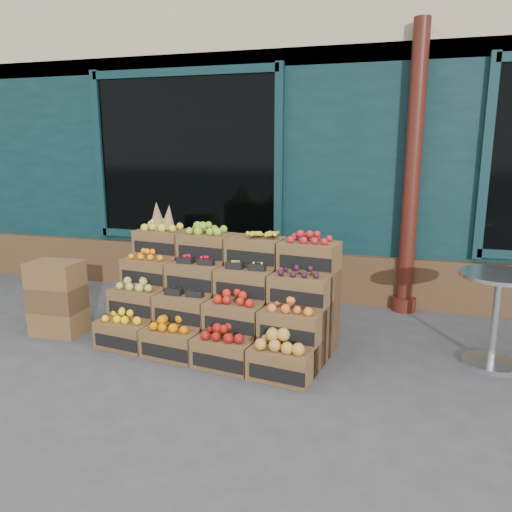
# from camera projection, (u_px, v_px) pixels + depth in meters

# --- Properties ---
(ground) EXTENTS (60.00, 60.00, 0.00)m
(ground) POSITION_uv_depth(u_px,v_px,m) (255.00, 371.00, 4.29)
(ground) COLOR #404043
(ground) RESTS_ON ground
(shop_facade) EXTENTS (12.00, 6.24, 4.80)m
(shop_facade) POSITION_uv_depth(u_px,v_px,m) (342.00, 115.00, 8.54)
(shop_facade) COLOR #0C272A
(shop_facade) RESTS_ON ground
(crate_display) EXTENTS (2.24, 1.30, 1.33)m
(crate_display) POSITION_uv_depth(u_px,v_px,m) (221.00, 303.00, 4.80)
(crate_display) COLOR brown
(crate_display) RESTS_ON ground
(spare_crates) EXTENTS (0.52, 0.37, 0.76)m
(spare_crates) POSITION_uv_depth(u_px,v_px,m) (57.00, 298.00, 5.07)
(spare_crates) COLOR brown
(spare_crates) RESTS_ON ground
(bistro_table) EXTENTS (0.66, 0.66, 0.83)m
(bistro_table) POSITION_uv_depth(u_px,v_px,m) (496.00, 308.00, 4.31)
(bistro_table) COLOR silver
(bistro_table) RESTS_ON ground
(shopkeeper) EXTENTS (0.83, 0.61, 2.08)m
(shopkeeper) POSITION_uv_depth(u_px,v_px,m) (173.00, 206.00, 7.16)
(shopkeeper) COLOR #164E1E
(shopkeeper) RESTS_ON ground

